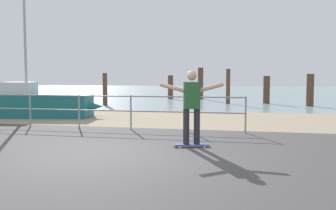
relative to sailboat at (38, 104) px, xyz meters
The scene contains 13 objects.
ground_plane 9.03m from the sailboat, 52.76° to the right, with size 24.00×10.00×0.04m, color #474444.
beach_strip 5.54m from the sailboat, ahead, with size 24.00×6.00×0.04m, color tan.
sea_surface 29.34m from the sailboat, 79.29° to the left, with size 72.00×50.00×0.04m, color #849EA3.
railing_fence 3.95m from the sailboat, 40.77° to the right, with size 10.16×0.05×1.05m.
sailboat is the anchor object (origin of this frame).
skateboard 8.49m from the sailboat, 35.70° to the right, with size 0.82×0.41×0.08m.
skateboarder 8.49m from the sailboat, 35.70° to the right, with size 1.42×0.48×1.65m.
groyne_post_0 6.53m from the sailboat, 88.61° to the left, with size 0.26×0.26×1.82m, color #513826.
groyne_post_1 13.87m from the sailboat, 80.08° to the left, with size 0.38×0.38×1.72m, color #513826.
groyne_post_2 14.38m from the sailboat, 71.24° to the left, with size 0.39×0.39×2.27m, color #513826.
groyne_post_3 11.42m from the sailboat, 53.08° to the left, with size 0.24×0.24×2.08m, color #513826.
groyne_post_4 13.37m from the sailboat, 47.20° to the left, with size 0.39×0.39×1.66m, color #513826.
groyne_post_5 14.01m from the sailboat, 36.13° to the left, with size 0.39×0.39×1.77m, color #513826.
Camera 1 is at (2.72, -7.03, 1.59)m, focal length 39.95 mm.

